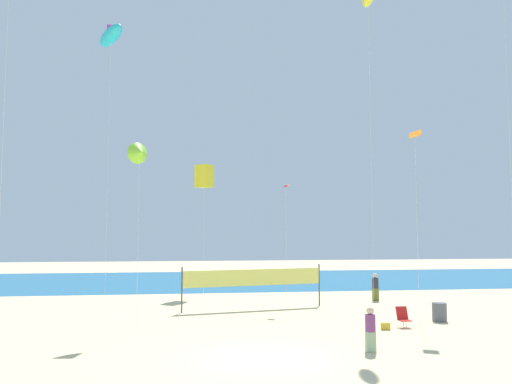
% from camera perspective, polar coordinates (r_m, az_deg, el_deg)
% --- Properties ---
extents(ground_plane, '(120.00, 120.00, 0.00)m').
position_cam_1_polar(ground_plane, '(17.94, 0.89, -18.19)').
color(ground_plane, beige).
extents(ocean_band, '(120.00, 20.00, 0.01)m').
position_cam_1_polar(ocean_band, '(46.21, -4.46, -9.84)').
color(ocean_band, '#1E6B99').
rests_on(ocean_band, ground).
extents(beachgoer_charcoal_shirt, '(0.39, 0.39, 1.69)m').
position_cam_1_polar(beachgoer_charcoal_shirt, '(32.97, 13.28, -10.26)').
color(beachgoer_charcoal_shirt, olive).
rests_on(beachgoer_charcoal_shirt, ground).
extents(beachgoer_plum_shirt, '(0.36, 0.36, 1.59)m').
position_cam_1_polar(beachgoer_plum_shirt, '(19.03, 12.73, -14.68)').
color(beachgoer_plum_shirt, '#99B28C').
rests_on(beachgoer_plum_shirt, ground).
extents(folding_beach_chair, '(0.52, 0.65, 0.89)m').
position_cam_1_polar(folding_beach_chair, '(24.32, 16.22, -13.30)').
color(folding_beach_chair, red).
rests_on(folding_beach_chair, ground).
extents(trash_barrel, '(0.68, 0.68, 0.88)m').
position_cam_1_polar(trash_barrel, '(26.37, 19.93, -12.57)').
color(trash_barrel, '#595960').
rests_on(trash_barrel, ground).
extents(volleyball_net, '(8.00, 1.73, 2.40)m').
position_cam_1_polar(volleyball_net, '(28.65, -0.25, -9.78)').
color(volleyball_net, '#4C4C51').
rests_on(volleyball_net, ground).
extents(beach_handbag, '(0.37, 0.19, 0.30)m').
position_cam_1_polar(beach_handbag, '(23.53, 14.36, -14.42)').
color(beach_handbag, gold).
rests_on(beach_handbag, ground).
extents(kite_lime_delta, '(1.07, 0.90, 8.24)m').
position_cam_1_polar(kite_lime_delta, '(23.06, -12.95, 4.32)').
color(kite_lime_delta, silver).
rests_on(kite_lime_delta, ground).
extents(kite_red_diamond, '(0.53, 0.53, 7.06)m').
position_cam_1_polar(kite_red_diamond, '(29.35, 3.37, 0.30)').
color(kite_red_diamond, silver).
rests_on(kite_red_diamond, ground).
extents(kite_cyan_inflatable, '(2.22, 2.70, 17.26)m').
position_cam_1_polar(kite_cyan_inflatable, '(34.46, -15.99, 16.54)').
color(kite_cyan_inflatable, silver).
rests_on(kite_cyan_inflatable, ground).
extents(kite_orange_diamond, '(0.75, 0.75, 9.11)m').
position_cam_1_polar(kite_orange_diamond, '(25.25, 17.38, 6.07)').
color(kite_orange_diamond, silver).
rests_on(kite_orange_diamond, ground).
extents(kite_yellow_box, '(1.39, 1.39, 9.01)m').
position_cam_1_polar(kite_yellow_box, '(36.07, -5.84, 1.77)').
color(kite_yellow_box, silver).
rests_on(kite_yellow_box, ground).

